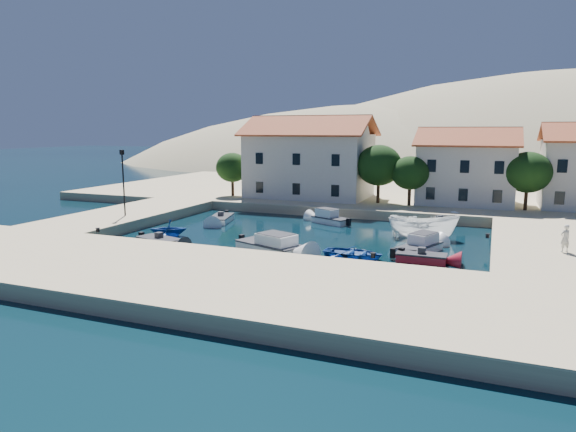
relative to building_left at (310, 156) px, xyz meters
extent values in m
plane|color=black|center=(6.00, -28.00, -5.94)|extent=(400.00, 400.00, 0.00)
cube|color=#CFBB8E|center=(6.00, -34.00, -5.44)|extent=(52.00, 12.00, 1.00)
cube|color=#CFBB8E|center=(26.50, -18.00, -5.44)|extent=(11.00, 20.00, 1.00)
cube|color=#CFBB8E|center=(-13.00, -18.00, -5.44)|extent=(8.00, 20.00, 1.00)
cube|color=#CFBB8E|center=(8.00, 10.00, -5.44)|extent=(80.00, 36.00, 1.00)
ellipsoid|color=tan|center=(-4.00, 82.00, -25.94)|extent=(198.00, 126.00, 72.00)
ellipsoid|color=tan|center=(41.00, 102.00, -30.94)|extent=(220.00, 176.00, 99.00)
cube|color=beige|center=(0.00, 0.00, -1.19)|extent=(14.00, 9.00, 7.50)
pyramid|color=maroon|center=(0.00, 0.00, 3.66)|extent=(14.70, 9.45, 2.20)
cube|color=beige|center=(18.00, 1.00, -1.69)|extent=(10.00, 8.00, 6.50)
pyramid|color=maroon|center=(18.00, 1.00, 2.46)|extent=(10.50, 8.40, 1.80)
cylinder|color=#382314|center=(-9.00, -3.00, -3.69)|extent=(0.36, 0.36, 2.50)
ellipsoid|color=black|center=(-9.00, -3.00, -1.44)|extent=(4.00, 4.00, 3.60)
cylinder|color=#382314|center=(9.00, -2.50, -3.44)|extent=(0.36, 0.36, 3.00)
ellipsoid|color=black|center=(9.00, -2.50, -0.74)|extent=(5.00, 5.00, 4.50)
cylinder|color=#382314|center=(12.50, -3.00, -3.69)|extent=(0.36, 0.36, 2.50)
ellipsoid|color=black|center=(12.50, -3.00, -1.44)|extent=(4.00, 4.00, 3.60)
cylinder|color=#382314|center=(24.00, -2.00, -3.56)|extent=(0.36, 0.36, 2.75)
ellipsoid|color=black|center=(24.00, -2.00, -1.09)|extent=(4.60, 4.60, 4.14)
cylinder|color=black|center=(-11.50, -20.00, -1.94)|extent=(0.14, 0.14, 6.00)
cube|color=black|center=(-11.50, -20.00, 1.06)|extent=(0.35, 0.25, 0.45)
cylinder|color=black|center=(-8.30, -27.20, -4.79)|extent=(0.36, 0.36, 0.30)
cylinder|color=black|center=(14.00, -27.20, -4.79)|extent=(0.36, 0.36, 0.30)
cylinder|color=black|center=(20.70, -18.00, -4.79)|extent=(0.36, 0.36, 0.30)
cube|color=#2F3034|center=(-3.52, -25.72, -5.69)|extent=(4.02, 2.58, 0.90)
cube|color=#2F3034|center=(-3.52, -25.72, -5.36)|extent=(4.12, 2.63, 0.10)
cube|color=#2F3034|center=(-3.52, -25.72, -5.14)|extent=(0.61, 0.61, 0.50)
cube|color=white|center=(5.37, -24.13, -5.69)|extent=(5.70, 3.99, 0.90)
cube|color=#2F3034|center=(5.37, -24.13, -5.36)|extent=(5.83, 4.08, 0.10)
cube|color=white|center=(5.37, -24.13, -4.99)|extent=(3.28, 2.78, 0.90)
imported|color=#1A4594|center=(11.78, -23.67, -5.94)|extent=(4.39, 3.20, 0.89)
cube|color=maroon|center=(16.55, -23.24, -5.69)|extent=(3.33, 1.51, 0.90)
cube|color=#2F3034|center=(16.55, -23.24, -5.36)|extent=(3.41, 1.54, 0.10)
cube|color=#2F3034|center=(16.55, -23.24, -5.14)|extent=(0.50, 0.50, 0.50)
cube|color=white|center=(16.01, -20.48, -5.69)|extent=(3.12, 4.56, 0.90)
cube|color=#2F3034|center=(16.01, -20.48, -5.36)|extent=(3.19, 4.67, 0.10)
cube|color=white|center=(16.01, -20.48, -4.99)|extent=(2.16, 2.61, 0.90)
imported|color=white|center=(15.59, -15.10, -5.94)|extent=(6.06, 2.97, 2.25)
cube|color=white|center=(16.30, -9.00, -5.69)|extent=(3.07, 4.12, 0.90)
cube|color=#2F3034|center=(16.30, -9.00, -5.36)|extent=(3.13, 4.22, 0.10)
cube|color=#2F3034|center=(16.30, -9.00, -5.14)|extent=(0.65, 0.65, 0.50)
imported|color=#1A4594|center=(-4.96, -22.38, -5.94)|extent=(3.94, 3.75, 1.62)
cube|color=white|center=(-4.10, -14.74, -5.69)|extent=(2.81, 4.41, 0.90)
cube|color=#2F3034|center=(-4.10, -14.74, -5.36)|extent=(2.87, 4.51, 0.10)
cube|color=#2F3034|center=(-4.10, -14.74, -5.14)|extent=(0.61, 0.61, 0.50)
cube|color=white|center=(6.28, -11.41, -5.69)|extent=(4.10, 3.01, 0.90)
cube|color=#2F3034|center=(6.28, -11.41, -5.36)|extent=(4.19, 3.08, 0.10)
cube|color=white|center=(6.28, -11.41, -4.99)|extent=(2.38, 2.06, 0.90)
imported|color=silver|center=(25.53, -20.94, -3.99)|extent=(0.83, 0.75, 1.89)
camera|label=1|loc=(20.89, -58.83, 3.17)|focal=32.00mm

